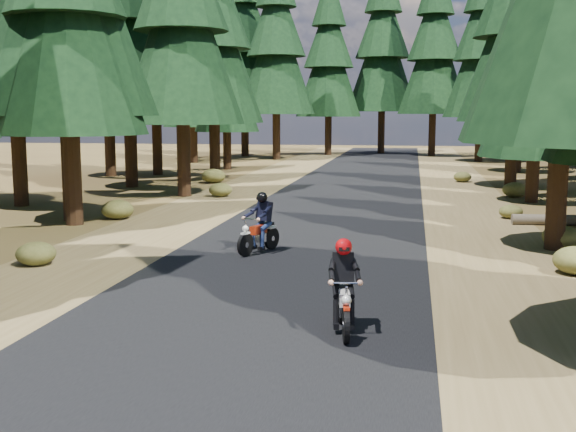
{
  "coord_description": "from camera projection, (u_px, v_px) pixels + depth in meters",
  "views": [
    {
      "loc": [
        2.62,
        -13.61,
        3.3
      ],
      "look_at": [
        0.0,
        1.5,
        1.1
      ],
      "focal_mm": 45.0,
      "sensor_mm": 36.0,
      "label": 1
    }
  ],
  "objects": [
    {
      "name": "shoulder_l",
      "position": [
        145.0,
        234.0,
        19.84
      ],
      "size": [
        3.2,
        100.0,
        0.01
      ],
      "primitive_type": "cube",
      "color": "brown",
      "rests_on": "ground"
    },
    {
      "name": "rider_follow",
      "position": [
        259.0,
        233.0,
        17.03
      ],
      "size": [
        1.1,
        1.67,
        1.44
      ],
      "rotation": [
        0.0,
        0.0,
        2.72
      ],
      "color": "maroon",
      "rests_on": "road"
    },
    {
      "name": "understory_shrubs",
      "position": [
        326.0,
        208.0,
        23.13
      ],
      "size": [
        14.33,
        30.76,
        0.67
      ],
      "color": "#474C1E",
      "rests_on": "ground"
    },
    {
      "name": "ground",
      "position": [
        275.0,
        282.0,
        14.19
      ],
      "size": [
        120.0,
        120.0,
        0.0
      ],
      "primitive_type": "plane",
      "color": "#4E381B",
      "rests_on": "ground"
    },
    {
      "name": "rider_lead",
      "position": [
        344.0,
        302.0,
        10.84
      ],
      "size": [
        0.73,
        1.65,
        1.42
      ],
      "rotation": [
        0.0,
        0.0,
        3.31
      ],
      "color": "beige",
      "rests_on": "road"
    },
    {
      "name": "road",
      "position": [
        311.0,
        238.0,
        19.07
      ],
      "size": [
        6.0,
        100.0,
        0.01
      ],
      "primitive_type": "cube",
      "color": "black",
      "rests_on": "ground"
    },
    {
      "name": "shoulder_r",
      "position": [
        490.0,
        244.0,
        18.29
      ],
      "size": [
        3.2,
        100.0,
        0.01
      ],
      "primitive_type": "cube",
      "color": "brown",
      "rests_on": "ground"
    },
    {
      "name": "pine_forest",
      "position": [
        359.0,
        13.0,
        33.6
      ],
      "size": [
        34.59,
        55.08,
        16.32
      ],
      "color": "black",
      "rests_on": "ground"
    }
  ]
}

